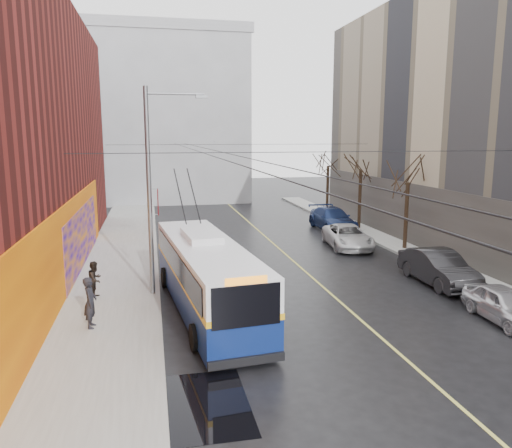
{
  "coord_description": "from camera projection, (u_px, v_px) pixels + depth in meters",
  "views": [
    {
      "loc": [
        -6.2,
        -11.57,
        7.0
      ],
      "look_at": [
        -1.43,
        11.11,
        2.87
      ],
      "focal_mm": 35.0,
      "sensor_mm": 36.0,
      "label": 1
    }
  ],
  "objects": [
    {
      "name": "puddle",
      "position": [
        200.0,
        405.0,
        13.14
      ],
      "size": [
        2.53,
        3.56,
        0.01
      ],
      "primitive_type": "cube",
      "color": "black",
      "rests_on": "ground"
    },
    {
      "name": "parked_car_b",
      "position": [
        438.0,
        268.0,
        23.65
      ],
      "size": [
        1.76,
        4.95,
        1.63
      ],
      "primitive_type": "imported",
      "rotation": [
        0.0,
        0.0,
        -0.01
      ],
      "color": "black",
      "rests_on": "ground"
    },
    {
      "name": "sidewalk_right",
      "position": [
        441.0,
        265.0,
        27.0
      ],
      "size": [
        2.0,
        60.0,
        0.15
      ],
      "primitive_type": "cube",
      "color": "gray",
      "rests_on": "ground"
    },
    {
      "name": "tree_mid",
      "position": [
        361.0,
        159.0,
        36.69
      ],
      "size": [
        3.2,
        3.2,
        6.68
      ],
      "color": "black",
      "rests_on": "ground"
    },
    {
      "name": "tree_near",
      "position": [
        409.0,
        169.0,
        29.99
      ],
      "size": [
        3.2,
        3.2,
        6.4
      ],
      "color": "black",
      "rests_on": "ground"
    },
    {
      "name": "tree_far",
      "position": [
        328.0,
        157.0,
        43.45
      ],
      "size": [
        3.2,
        3.2,
        6.57
      ],
      "color": "black",
      "rests_on": "ground"
    },
    {
      "name": "parked_car_a",
      "position": [
        505.0,
        305.0,
        18.88
      ],
      "size": [
        1.75,
        3.99,
        1.34
      ],
      "primitive_type": "imported",
      "rotation": [
        0.0,
        0.0,
        -0.05
      ],
      "color": "silver",
      "rests_on": "ground"
    },
    {
      "name": "trolleybus",
      "position": [
        207.0,
        274.0,
        20.0
      ],
      "size": [
        3.58,
        11.52,
        5.39
      ],
      "rotation": [
        0.0,
        0.0,
        0.1
      ],
      "color": "#0B1B54",
      "rests_on": "ground"
    },
    {
      "name": "parked_car_d",
      "position": [
        332.0,
        219.0,
        37.35
      ],
      "size": [
        2.37,
        5.71,
        1.65
      ],
      "primitive_type": "imported",
      "rotation": [
        0.0,
        0.0,
        0.01
      ],
      "color": "navy",
      "rests_on": "ground"
    },
    {
      "name": "ground",
      "position": [
        390.0,
        395.0,
        13.63
      ],
      "size": [
        140.0,
        140.0,
        0.0
      ],
      "primitive_type": "plane",
      "color": "black",
      "rests_on": "ground"
    },
    {
      "name": "streetlight_pole",
      "position": [
        153.0,
        187.0,
        21.17
      ],
      "size": [
        2.65,
        0.6,
        9.0
      ],
      "color": "slate",
      "rests_on": "ground"
    },
    {
      "name": "catenary_wires",
      "position": [
        221.0,
        150.0,
        26.25
      ],
      "size": [
        18.0,
        60.0,
        0.22
      ],
      "color": "black"
    },
    {
      "name": "lane_line",
      "position": [
        297.0,
        264.0,
        27.42
      ],
      "size": [
        0.12,
        50.0,
        0.01
      ],
      "primitive_type": "cube",
      "color": "#BFB74C",
      "rests_on": "ground"
    },
    {
      "name": "building_far",
      "position": [
        151.0,
        117.0,
        54.17
      ],
      "size": [
        20.5,
        12.1,
        18.0
      ],
      "color": "gray",
      "rests_on": "ground"
    },
    {
      "name": "pedestrian_b",
      "position": [
        95.0,
        279.0,
        21.26
      ],
      "size": [
        0.88,
        0.96,
        1.58
      ],
      "primitive_type": "imported",
      "rotation": [
        0.0,
        0.0,
        1.11
      ],
      "color": "black",
      "rests_on": "sidewalk_left"
    },
    {
      "name": "following_car",
      "position": [
        207.0,
        234.0,
        32.44
      ],
      "size": [
        1.93,
        4.05,
        1.34
      ],
      "primitive_type": "imported",
      "rotation": [
        0.0,
        0.0,
        -0.09
      ],
      "color": "silver",
      "rests_on": "ground"
    },
    {
      "name": "parked_car_c",
      "position": [
        348.0,
        236.0,
        31.42
      ],
      "size": [
        2.96,
        5.4,
        1.43
      ],
      "primitive_type": "imported",
      "rotation": [
        0.0,
        0.0,
        -0.12
      ],
      "color": "silver",
      "rests_on": "ground"
    },
    {
      "name": "sidewalk_left",
      "position": [
        116.0,
        284.0,
        23.55
      ],
      "size": [
        4.0,
        60.0,
        0.15
      ],
      "primitive_type": "cube",
      "color": "gray",
      "rests_on": "ground"
    },
    {
      "name": "pigeons_flying",
      "position": [
        242.0,
        125.0,
        21.73
      ],
      "size": [
        4.03,
        3.17,
        1.26
      ],
      "color": "slate"
    },
    {
      "name": "pedestrian_a",
      "position": [
        90.0,
        302.0,
        17.9
      ],
      "size": [
        0.47,
        0.69,
        1.87
      ],
      "primitive_type": "imported",
      "rotation": [
        0.0,
        0.0,
        1.54
      ],
      "color": "black",
      "rests_on": "sidewalk_left"
    }
  ]
}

